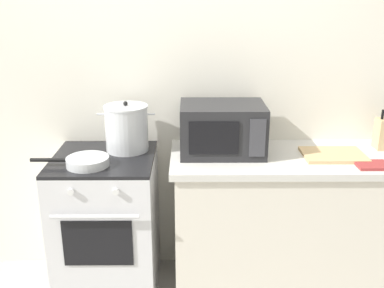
{
  "coord_description": "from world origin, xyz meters",
  "views": [
    {
      "loc": [
        0.16,
        -1.88,
        1.85
      ],
      "look_at": [
        0.18,
        0.6,
        1.0
      ],
      "focal_mm": 41.87,
      "sensor_mm": 36.0,
      "label": 1
    }
  ],
  "objects_px": {
    "frying_pan": "(86,161)",
    "microwave": "(222,129)",
    "cutting_board": "(333,155)",
    "stock_pot": "(127,128)",
    "stove": "(108,226)",
    "oven_mitt": "(372,165)"
  },
  "relations": [
    {
      "from": "microwave",
      "to": "cutting_board",
      "type": "relative_size",
      "value": 1.39
    },
    {
      "from": "stock_pot",
      "to": "oven_mitt",
      "type": "relative_size",
      "value": 1.94
    },
    {
      "from": "stock_pot",
      "to": "frying_pan",
      "type": "bearing_deg",
      "value": -126.67
    },
    {
      "from": "stock_pot",
      "to": "cutting_board",
      "type": "height_order",
      "value": "stock_pot"
    },
    {
      "from": "microwave",
      "to": "oven_mitt",
      "type": "xyz_separation_m",
      "value": [
        0.83,
        -0.24,
        -0.14
      ]
    },
    {
      "from": "frying_pan",
      "to": "microwave",
      "type": "bearing_deg",
      "value": 15.63
    },
    {
      "from": "oven_mitt",
      "to": "cutting_board",
      "type": "bearing_deg",
      "value": 136.69
    },
    {
      "from": "stock_pot",
      "to": "microwave",
      "type": "relative_size",
      "value": 0.7
    },
    {
      "from": "microwave",
      "to": "cutting_board",
      "type": "height_order",
      "value": "microwave"
    },
    {
      "from": "stock_pot",
      "to": "microwave",
      "type": "bearing_deg",
      "value": -4.6
    },
    {
      "from": "stock_pot",
      "to": "stove",
      "type": "bearing_deg",
      "value": -135.93
    },
    {
      "from": "microwave",
      "to": "oven_mitt",
      "type": "bearing_deg",
      "value": -16.07
    },
    {
      "from": "microwave",
      "to": "oven_mitt",
      "type": "distance_m",
      "value": 0.87
    },
    {
      "from": "frying_pan",
      "to": "microwave",
      "type": "distance_m",
      "value": 0.81
    },
    {
      "from": "stove",
      "to": "stock_pot",
      "type": "xyz_separation_m",
      "value": [
        0.13,
        0.13,
        0.6
      ]
    },
    {
      "from": "oven_mitt",
      "to": "frying_pan",
      "type": "bearing_deg",
      "value": 179.24
    },
    {
      "from": "stock_pot",
      "to": "frying_pan",
      "type": "relative_size",
      "value": 0.79
    },
    {
      "from": "frying_pan",
      "to": "cutting_board",
      "type": "xyz_separation_m",
      "value": [
        1.43,
        0.14,
        -0.02
      ]
    },
    {
      "from": "stove",
      "to": "oven_mitt",
      "type": "bearing_deg",
      "value": -5.91
    },
    {
      "from": "stove",
      "to": "frying_pan",
      "type": "bearing_deg",
      "value": -115.69
    },
    {
      "from": "stove",
      "to": "oven_mitt",
      "type": "xyz_separation_m",
      "value": [
        1.53,
        -0.16,
        0.47
      ]
    },
    {
      "from": "cutting_board",
      "to": "oven_mitt",
      "type": "distance_m",
      "value": 0.23
    }
  ]
}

